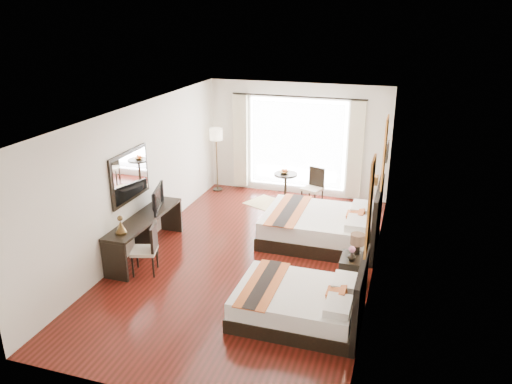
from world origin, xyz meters
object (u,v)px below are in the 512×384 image
(television, at_px, (154,198))
(bed_near, at_px, (302,303))
(console_desk, at_px, (146,235))
(side_table, at_px, (285,186))
(vase, at_px, (352,257))
(table_lamp, at_px, (357,241))
(window_chair, at_px, (312,195))
(floor_lamp, at_px, (216,138))
(nightstand, at_px, (353,271))
(desk_chair, at_px, (146,258))
(fruit_bowl, at_px, (284,173))
(bed_far, at_px, (324,226))

(television, bearing_deg, bed_near, -133.41)
(bed_near, bearing_deg, console_desk, 159.73)
(side_table, bearing_deg, vase, -60.87)
(console_desk, height_order, television, television)
(bed_near, distance_m, table_lamp, 1.60)
(side_table, relative_size, window_chair, 0.72)
(television, relative_size, floor_lamp, 0.50)
(nightstand, distance_m, desk_chair, 3.64)
(console_desk, height_order, desk_chair, desk_chair)
(window_chair, bearing_deg, floor_lamp, -78.03)
(table_lamp, relative_size, fruit_bowl, 1.77)
(television, bearing_deg, nightstand, -112.94)
(table_lamp, distance_m, desk_chair, 3.72)
(console_desk, bearing_deg, side_table, 63.28)
(bed_near, relative_size, window_chair, 2.08)
(table_lamp, bearing_deg, floor_lamp, 138.12)
(nightstand, relative_size, vase, 3.70)
(console_desk, bearing_deg, nightstand, 0.07)
(console_desk, bearing_deg, floor_lamp, 90.15)
(table_lamp, height_order, floor_lamp, floor_lamp)
(fruit_bowl, bearing_deg, console_desk, -116.46)
(desk_chair, bearing_deg, television, -88.73)
(table_lamp, xyz_separation_m, fruit_bowl, (-2.17, 3.46, -0.08))
(television, bearing_deg, window_chair, -57.47)
(television, distance_m, fruit_bowl, 3.69)
(bed_near, relative_size, television, 2.32)
(bed_near, distance_m, vase, 1.30)
(bed_near, relative_size, table_lamp, 4.93)
(window_chair, bearing_deg, fruit_bowl, -86.69)
(vase, bearing_deg, floor_lamp, 135.71)
(table_lamp, distance_m, console_desk, 3.99)
(bed_near, distance_m, console_desk, 3.56)
(desk_chair, relative_size, window_chair, 1.00)
(bed_far, distance_m, window_chair, 1.96)
(side_table, xyz_separation_m, fruit_bowl, (-0.03, -0.02, 0.36))
(bed_far, xyz_separation_m, window_chair, (-0.60, 1.86, -0.05))
(table_lamp, relative_size, television, 0.47)
(bed_far, height_order, console_desk, bed_far)
(bed_near, height_order, console_desk, bed_near)
(vase, bearing_deg, side_table, 119.13)
(bed_near, xyz_separation_m, vase, (0.58, 1.13, 0.29))
(table_lamp, xyz_separation_m, television, (-3.95, 0.24, 0.23))
(bed_far, xyz_separation_m, television, (-3.14, -1.14, 0.66))
(table_lamp, bearing_deg, vase, -101.54)
(bed_far, bearing_deg, bed_near, -86.33)
(bed_near, distance_m, window_chair, 4.70)
(table_lamp, bearing_deg, console_desk, -177.77)
(table_lamp, relative_size, console_desk, 0.18)
(table_lamp, height_order, window_chair, window_chair)
(nightstand, xyz_separation_m, fruit_bowl, (-2.15, 3.61, 0.43))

